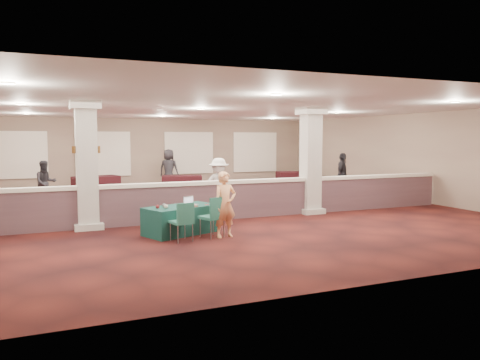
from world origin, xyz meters
name	(u,v)px	position (x,y,z in m)	size (l,w,h in m)	color
ground	(202,212)	(0.00, 0.00, 0.00)	(16.00, 16.00, 0.00)	#491612
wall_back	(148,153)	(0.00, 8.00, 1.60)	(16.00, 0.04, 3.20)	#816559
wall_front	(366,183)	(0.00, -8.00, 1.60)	(16.00, 0.04, 3.20)	#816559
wall_right	(404,157)	(8.00, 0.00, 1.60)	(0.04, 16.00, 3.20)	#816559
ceiling	(201,108)	(0.00, 0.00, 3.20)	(16.00, 16.00, 0.02)	silver
partition_wall	(218,200)	(0.00, -1.50, 0.57)	(15.60, 0.28, 1.10)	#50363F
column_left	(87,164)	(-3.50, -1.50, 1.64)	(0.72, 0.72, 3.20)	beige
column_right	(311,160)	(3.00, -1.50, 1.64)	(0.72, 0.72, 3.20)	beige
sconce_left	(74,150)	(-3.78, -1.50, 2.00)	(0.12, 0.12, 0.18)	brown
sconce_right	(98,150)	(-3.22, -1.50, 2.00)	(0.12, 0.12, 0.18)	brown
near_table	(181,220)	(-1.50, -3.00, 0.33)	(1.73, 0.86, 0.66)	#0F3933
conf_chair_main	(214,214)	(-0.92, -3.75, 0.56)	(0.60, 0.60, 0.94)	#205F51
conf_chair_side	(183,219)	(-1.71, -3.91, 0.52)	(0.52, 0.52, 0.88)	#205F51
woman	(225,204)	(-0.68, -3.80, 0.76)	(0.55, 0.37, 1.52)	#F89D6B
far_table_front_left	(63,208)	(-4.03, 0.30, 0.32)	(1.59, 0.80, 0.65)	black
far_table_front_center	(135,204)	(-2.00, 0.30, 0.33)	(1.60, 0.80, 0.65)	black
far_table_front_right	(342,187)	(6.29, 1.49, 0.37)	(1.82, 0.91, 0.74)	black
far_table_back_left	(96,185)	(-2.50, 6.37, 0.36)	(1.80, 0.90, 0.73)	black
far_table_back_center	(182,183)	(1.01, 5.82, 0.34)	(1.70, 0.85, 0.69)	black
far_table_back_right	(297,179)	(6.50, 5.43, 0.37)	(1.82, 0.91, 0.74)	black
attendee_a	(45,183)	(-4.45, 3.76, 0.76)	(0.73, 0.41, 1.52)	black
attendee_b	(219,185)	(0.58, 0.00, 0.83)	(1.07, 0.49, 1.67)	silver
attendee_c	(342,175)	(6.28, 1.50, 0.86)	(1.01, 0.48, 1.73)	black
attendee_d	(169,169)	(0.75, 7.00, 0.90)	(0.89, 0.48, 1.81)	black
laptop_base	(191,205)	(-1.23, -2.94, 0.67)	(0.30, 0.21, 0.02)	silver
laptop_screen	(188,200)	(-1.27, -2.85, 0.78)	(0.30, 0.01, 0.20)	silver
screen_glow	(189,201)	(-1.27, -2.85, 0.77)	(0.27, 0.00, 0.17)	silver
knitting	(188,206)	(-1.37, -3.20, 0.68)	(0.36, 0.27, 0.03)	#C4501F
yarn_cream	(166,207)	(-1.93, -3.27, 0.71)	(0.10, 0.10, 0.10)	#BFB19D
yarn_red	(158,207)	(-2.11, -3.19, 0.71)	(0.09, 0.09, 0.09)	maroon
yarn_grey	(164,205)	(-1.92, -3.05, 0.71)	(0.09, 0.09, 0.09)	#49494E
scissors	(207,205)	(-0.86, -3.02, 0.67)	(0.11, 0.03, 0.01)	red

